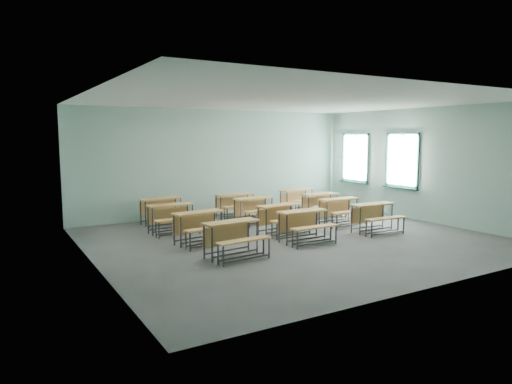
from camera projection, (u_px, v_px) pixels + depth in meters
room at (296, 171)px, 10.61m from camera, size 9.04×8.04×3.24m
desk_unit_r0c0 at (234, 234)px, 8.99m from camera, size 1.22×0.88×0.72m
desk_unit_r0c1 at (305, 221)px, 10.29m from camera, size 1.16×0.78×0.72m
desk_unit_r0c2 at (375, 213)px, 11.36m from camera, size 1.17×0.80×0.72m
desk_unit_r1c0 at (201, 223)px, 10.13m from camera, size 1.24×0.91×0.72m
desk_unit_r1c1 at (282, 215)px, 11.18m from camera, size 1.24×0.92×0.72m
desk_unit_r1c2 at (341, 207)px, 12.32m from camera, size 1.16×0.79×0.72m
desk_unit_r2c0 at (172, 214)px, 11.27m from camera, size 1.19×0.83×0.72m
desk_unit_r2c1 at (256, 206)px, 12.54m from camera, size 1.22×0.88×0.72m
desk_unit_r2c2 at (322, 202)px, 13.38m from camera, size 1.16×0.78×0.72m
desk_unit_r3c0 at (163, 207)px, 12.47m from camera, size 1.25×0.92×0.72m
desk_unit_r3c1 at (236, 202)px, 13.35m from camera, size 1.16×0.78×0.72m
desk_unit_r3c2 at (299, 197)px, 14.44m from camera, size 1.23×0.90×0.72m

